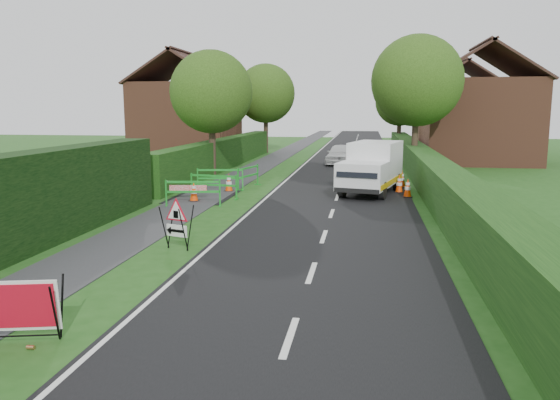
{
  "coord_description": "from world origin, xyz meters",
  "views": [
    {
      "loc": [
        3.62,
        -10.62,
        3.61
      ],
      "look_at": [
        1.34,
        3.86,
        1.15
      ],
      "focal_mm": 35.0,
      "sensor_mm": 36.0,
      "label": 1
    }
  ],
  "objects": [
    {
      "name": "road_surface",
      "position": [
        2.5,
        35.0,
        0.0
      ],
      "size": [
        6.0,
        90.0,
        0.02
      ],
      "primitive_type": "cube",
      "color": "black",
      "rests_on": "ground"
    },
    {
      "name": "ground",
      "position": [
        0.0,
        0.0,
        0.0
      ],
      "size": [
        120.0,
        120.0,
        0.0
      ],
      "primitive_type": "plane",
      "color": "#1E4C15",
      "rests_on": "ground"
    },
    {
      "name": "traffic_cone_4",
      "position": [
        -2.32,
        12.57,
        0.39
      ],
      "size": [
        0.38,
        0.38,
        0.79
      ],
      "color": "black",
      "rests_on": "ground"
    },
    {
      "name": "litter_can",
      "position": [
        -1.33,
        -3.53,
        0.0
      ],
      "size": [
        0.12,
        0.07,
        0.07
      ],
      "primitive_type": "cylinder",
      "rotation": [
        0.0,
        1.57,
        0.0
      ],
      "color": "#BF7F4C",
      "rests_on": "ground"
    },
    {
      "name": "tree_ne",
      "position": [
        6.4,
        22.0,
        5.17
      ],
      "size": [
        5.2,
        5.2,
        7.79
      ],
      "color": "#2D2116",
      "rests_on": "ground"
    },
    {
      "name": "traffic_cone_1",
      "position": [
        5.09,
        13.38,
        0.39
      ],
      "size": [
        0.38,
        0.38,
        0.79
      ],
      "color": "black",
      "rests_on": "ground"
    },
    {
      "name": "traffic_cone_0",
      "position": [
        5.36,
        12.12,
        0.39
      ],
      "size": [
        0.38,
        0.38,
        0.79
      ],
      "color": "black",
      "rests_on": "ground"
    },
    {
      "name": "triangle_sign",
      "position": [
        -1.16,
        2.48,
        0.8
      ],
      "size": [
        0.99,
        0.99,
        1.15
      ],
      "rotation": [
        0.0,
        0.0,
        -0.32
      ],
      "color": "black",
      "rests_on": "ground"
    },
    {
      "name": "ped_barrier_3",
      "position": [
        -1.72,
        13.83,
        0.63
      ],
      "size": [
        0.85,
        2.08,
        1.0
      ],
      "rotation": [
        0.0,
        0.0,
        1.32
      ],
      "color": "#198B23",
      "rests_on": "ground"
    },
    {
      "name": "ped_barrier_2",
      "position": [
        -2.77,
        12.76,
        0.63
      ],
      "size": [
        2.09,
        0.74,
        1.0
      ],
      "rotation": [
        0.0,
        0.0,
        0.19
      ],
      "color": "#198B23",
      "rests_on": "ground"
    },
    {
      "name": "house_west",
      "position": [
        -10.0,
        30.0,
        2.9
      ],
      "size": [
        7.5,
        7.4,
        7.88
      ],
      "color": "brown",
      "rests_on": "ground"
    },
    {
      "name": "works_van",
      "position": [
        3.89,
        13.09,
        1.15
      ],
      "size": [
        2.91,
        5.06,
        2.18
      ],
      "rotation": [
        0.0,
        0.0,
        -0.24
      ],
      "color": "silver",
      "rests_on": "ground"
    },
    {
      "name": "traffic_cone_3",
      "position": [
        -3.04,
        9.81,
        0.39
      ],
      "size": [
        0.38,
        0.38,
        0.79
      ],
      "color": "black",
      "rests_on": "ground"
    },
    {
      "name": "red_rect_sign",
      "position": [
        -1.61,
        -3.29,
        0.57
      ],
      "size": [
        1.29,
        0.96,
        0.99
      ],
      "rotation": [
        0.0,
        0.0,
        0.24
      ],
      "color": "black",
      "rests_on": "ground"
    },
    {
      "name": "hedge_east",
      "position": [
        6.5,
        16.0,
        0.0
      ],
      "size": [
        1.2,
        50.0,
        1.5
      ],
      "primitive_type": "cube",
      "color": "#14380F",
      "rests_on": "ground"
    },
    {
      "name": "ped_barrier_1",
      "position": [
        -2.47,
        10.64,
        0.63
      ],
      "size": [
        2.09,
        0.68,
        1.0
      ],
      "rotation": [
        0.0,
        0.0,
        -0.16
      ],
      "color": "#198B23",
      "rests_on": "ground"
    },
    {
      "name": "house_east_a",
      "position": [
        11.0,
        28.0,
        2.9
      ],
      "size": [
        7.5,
        7.4,
        7.88
      ],
      "color": "brown",
      "rests_on": "ground"
    },
    {
      "name": "house_east_b",
      "position": [
        12.0,
        42.0,
        2.9
      ],
      "size": [
        7.5,
        7.4,
        7.88
      ],
      "color": "brown",
      "rests_on": "ground"
    },
    {
      "name": "redwhite_plank",
      "position": [
        -3.41,
        10.23,
        0.0
      ],
      "size": [
        1.48,
        0.3,
        0.25
      ],
      "primitive_type": "cube",
      "rotation": [
        0.0,
        0.0,
        0.17
      ],
      "color": "red",
      "rests_on": "ground"
    },
    {
      "name": "traffic_cone_2",
      "position": [
        5.31,
        15.07,
        0.39
      ],
      "size": [
        0.38,
        0.38,
        0.79
      ],
      "color": "black",
      "rests_on": "ground"
    },
    {
      "name": "ped_barrier_0",
      "position": [
        -2.72,
        8.73,
        0.63
      ],
      "size": [
        2.09,
        0.71,
        1.0
      ],
      "rotation": [
        0.0,
        0.0,
        0.18
      ],
      "color": "#198B23",
      "rests_on": "ground"
    },
    {
      "name": "hedge_west_far",
      "position": [
        -5.0,
        22.0,
        0.0
      ],
      "size": [
        1.0,
        24.0,
        1.8
      ],
      "primitive_type": "cube",
      "color": "#14380F",
      "rests_on": "ground"
    },
    {
      "name": "tree_nw",
      "position": [
        -4.6,
        18.0,
        4.48
      ],
      "size": [
        4.4,
        4.4,
        6.7
      ],
      "color": "#2D2116",
      "rests_on": "ground"
    },
    {
      "name": "tree_fe",
      "position": [
        6.4,
        38.0,
        4.22
      ],
      "size": [
        4.2,
        4.2,
        6.33
      ],
      "color": "#2D2116",
      "rests_on": "ground"
    },
    {
      "name": "hatchback_car",
      "position": [
        1.97,
        25.23,
        0.67
      ],
      "size": [
        1.93,
        4.08,
        1.35
      ],
      "primitive_type": "imported",
      "rotation": [
        0.0,
        0.0,
        -0.09
      ],
      "color": "silver",
      "rests_on": "ground"
    },
    {
      "name": "footpath",
      "position": [
        -3.0,
        35.0,
        0.01
      ],
      "size": [
        2.0,
        90.0,
        0.02
      ],
      "primitive_type": "cube",
      "color": "#2D2D30",
      "rests_on": "ground"
    },
    {
      "name": "tree_fw",
      "position": [
        -4.6,
        34.0,
        4.83
      ],
      "size": [
        4.8,
        4.8,
        7.24
      ],
      "color": "#2D2116",
      "rests_on": "ground"
    }
  ]
}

